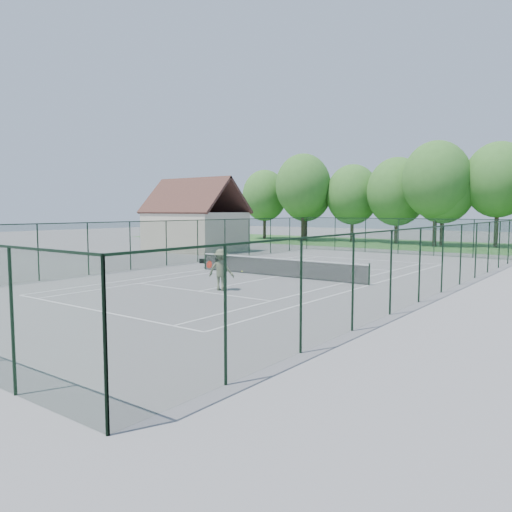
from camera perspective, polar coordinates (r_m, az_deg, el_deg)
name	(u,v)px	position (r m, az deg, el deg)	size (l,w,h in m)	color
ground	(277,276)	(27.99, 2.47, -2.35)	(140.00, 140.00, 0.00)	slate
grass_far	(441,246)	(55.27, 20.41, 1.10)	(80.00, 16.00, 0.01)	#3B7630
court_lines	(277,276)	(27.99, 2.47, -2.34)	(11.05, 23.85, 0.01)	white
tennis_net	(277,266)	(27.92, 2.47, -1.18)	(11.08, 0.08, 1.10)	black
fence_enclosure	(278,249)	(27.83, 2.48, 0.84)	(18.05, 36.05, 3.02)	#15341D
utility_building	(195,217)	(45.68, -6.99, 4.50)	(8.60, 6.27, 6.63)	beige
tree_line_far	(443,188)	(55.19, 20.61, 7.31)	(39.40, 6.40, 9.70)	#3D271D
sports_bag_a	(203,261)	(35.01, -6.13, -0.58)	(0.39, 0.24, 0.31)	black
sports_bag_b	(218,260)	(35.52, -4.39, -0.50)	(0.37, 0.23, 0.29)	black
tennis_player	(221,270)	(23.10, -4.01, -1.57)	(1.82, 1.04, 1.93)	#5F654B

